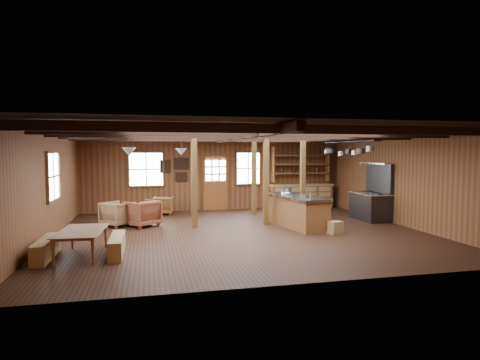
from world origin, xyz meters
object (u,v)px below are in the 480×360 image
object	(u,v)px
kitchen_island	(296,211)
dining_table	(83,243)
commercial_range	(371,201)
armchair_b	(163,205)
armchair_c	(118,214)
armchair_a	(142,213)

from	to	relation	value
kitchen_island	dining_table	size ratio (longest dim) A/B	1.61
commercial_range	dining_table	distance (m)	9.01
armchair_b	armchair_c	size ratio (longest dim) A/B	0.86
commercial_range	armchair_c	world-z (taller)	commercial_range
kitchen_island	commercial_range	world-z (taller)	commercial_range
armchair_a	dining_table	bearing A→B (deg)	33.90
kitchen_island	dining_table	bearing A→B (deg)	-167.92
dining_table	armchair_c	size ratio (longest dim) A/B	1.97
dining_table	commercial_range	bearing A→B (deg)	-67.73
commercial_range	armchair_b	size ratio (longest dim) A/B	2.68
kitchen_island	armchair_c	size ratio (longest dim) A/B	3.18
armchair_b	dining_table	bearing A→B (deg)	81.79
dining_table	armchair_b	bearing A→B (deg)	-14.83
armchair_b	armchair_c	xyz separation A→B (m)	(-1.44, -2.02, 0.05)
kitchen_island	armchair_c	bearing A→B (deg)	156.66
commercial_range	kitchen_island	bearing A→B (deg)	-168.65
commercial_range	armchair_b	world-z (taller)	commercial_range
armchair_c	commercial_range	bearing A→B (deg)	-140.01
commercial_range	armchair_b	distance (m)	7.20
commercial_range	armchair_a	bearing A→B (deg)	176.24
armchair_b	kitchen_island	bearing A→B (deg)	149.62
armchair_a	armchair_c	distance (m)	0.76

